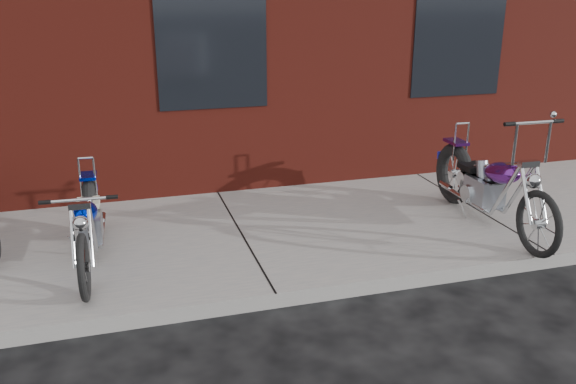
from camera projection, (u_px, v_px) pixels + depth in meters
name	position (u px, v px, depth m)	size (l,w,h in m)	color
ground	(276.00, 308.00, 5.58)	(120.00, 120.00, 0.00)	black
sidewalk	(241.00, 239.00, 6.92)	(22.00, 3.00, 0.15)	gray
chopper_purple	(489.00, 189.00, 7.01)	(0.60, 2.44, 1.37)	black
chopper_blue	(88.00, 226.00, 6.06)	(0.52, 2.14, 0.93)	black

